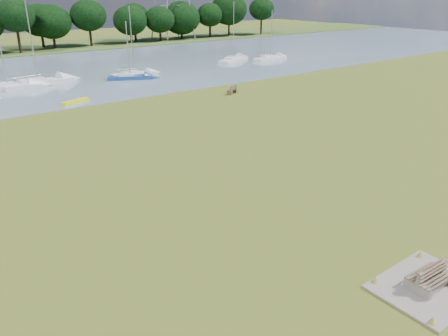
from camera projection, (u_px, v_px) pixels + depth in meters
ground at (218, 176)px, 27.57m from camera, size 220.00×220.00×0.00m
river at (34, 77)px, 58.59m from camera, size 220.00×40.00×0.10m
concrete_pad at (428, 287)px, 17.21m from camera, size 4.20×3.20×0.10m
bench_pair at (430, 277)px, 17.03m from camera, size 1.91×1.18×1.00m
riverbank_bench at (232, 90)px, 48.75m from camera, size 1.65×1.09×0.98m
kayak at (76, 101)px, 44.88m from camera, size 3.07×1.60×0.30m
sailboat_1 at (130, 76)px, 56.41m from camera, size 5.85×3.78×7.19m
sailboat_3 at (7, 85)px, 50.80m from camera, size 7.52×3.49×9.23m
sailboat_4 at (233, 58)px, 70.65m from camera, size 7.05×4.52×9.09m
sailboat_5 at (134, 73)px, 58.27m from camera, size 6.06×1.74×8.89m
sailboat_7 at (270, 57)px, 71.87m from camera, size 6.41×2.25×7.73m
sailboat_9 at (37, 81)px, 52.76m from camera, size 8.57×3.47×9.88m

